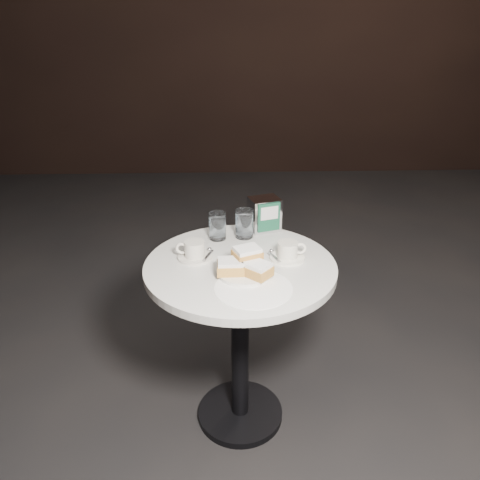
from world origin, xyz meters
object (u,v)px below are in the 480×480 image
water_glass_left (217,226)px  cafe_table (240,309)px  coffee_cup_left (194,251)px  beignet_plate (245,266)px  coffee_cup_right (288,252)px  water_glass_right (244,224)px  napkin_dispenser (264,214)px

water_glass_left → cafe_table: bearing=-68.9°
water_glass_left → coffee_cup_left: bearing=-116.8°
beignet_plate → coffee_cup_right: bearing=34.8°
coffee_cup_right → water_glass_right: 0.25m
water_glass_left → water_glass_right: water_glass_right is taller
water_glass_left → napkin_dispenser: bearing=22.2°
beignet_plate → water_glass_right: 0.31m
coffee_cup_left → water_glass_left: 0.19m
coffee_cup_right → water_glass_left: 0.32m
water_glass_left → napkin_dispenser: size_ratio=0.77×
beignet_plate → coffee_cup_right: 0.20m
beignet_plate → water_glass_left: size_ratio=2.09×
cafe_table → coffee_cup_left: (-0.17, 0.05, 0.23)m
cafe_table → coffee_cup_left: size_ratio=5.26×
beignet_plate → water_glass_right: water_glass_right is taller
cafe_table → beignet_plate: bearing=-81.5°
coffee_cup_right → water_glass_right: size_ratio=1.23×
coffee_cup_left → napkin_dispenser: size_ratio=0.99×
beignet_plate → coffee_cup_left: size_ratio=1.63×
cafe_table → napkin_dispenser: 0.41m
coffee_cup_right → water_glass_left: bearing=137.8°
cafe_table → coffee_cup_left: coffee_cup_left is taller
coffee_cup_left → water_glass_left: bearing=68.3°
cafe_table → beignet_plate: 0.25m
water_glass_left → water_glass_right: 0.11m
beignet_plate → water_glass_right: size_ratio=1.98×
cafe_table → coffee_cup_right: size_ratio=5.18×
coffee_cup_left → napkin_dispenser: bearing=46.5°
water_glass_right → napkin_dispenser: 0.11m
cafe_table → coffee_cup_left: bearing=163.5°
cafe_table → napkin_dispenser: size_ratio=5.21×
cafe_table → coffee_cup_right: coffee_cup_right is taller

